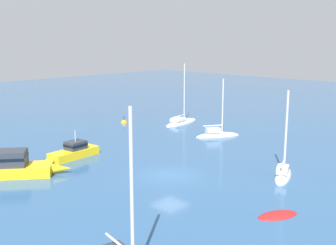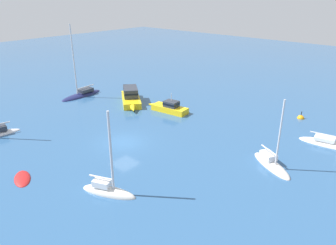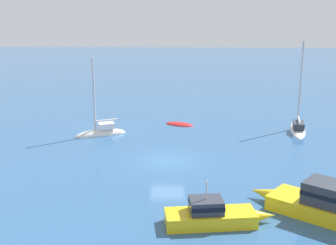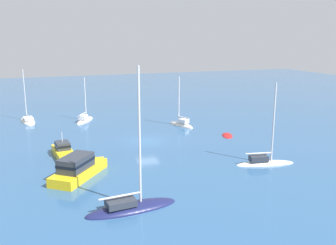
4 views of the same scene
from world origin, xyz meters
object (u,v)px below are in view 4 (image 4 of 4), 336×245
launch (64,151)px  skiff (227,136)px  sailboat_1 (181,124)px  ketch (264,162)px  yacht (131,207)px  yacht_1 (85,120)px  sailboat (28,121)px  powerboat (79,168)px

launch → skiff: size_ratio=1.96×
sailboat_1 → ketch: (-1.76, 17.64, 0.03)m
ketch → yacht: bearing=-150.6°
launch → yacht: bearing=7.8°
yacht_1 → yacht: bearing=-150.6°
sailboat → skiff: 29.32m
yacht_1 → skiff: size_ratio=2.24×
powerboat → launch: bearing=45.9°
ketch → sailboat_1: bearing=106.4°
yacht_1 → sailboat_1: sailboat_1 is taller
yacht → launch: bearing=99.2°
yacht_1 → ketch: (-14.10, 25.14, 0.08)m
yacht → yacht_1: 30.11m
sailboat → ketch: size_ratio=0.95×
yacht → ketch: 15.50m
yacht → ketch: bearing=13.4°
yacht_1 → sailboat: bearing=101.7°
yacht → sailboat: bearing=97.4°
yacht → yacht_1: (-0.59, -30.11, -0.05)m
yacht → sailboat_1: (-12.92, -22.61, -0.00)m
launch → skiff: bearing=87.9°
skiff → launch: bearing=-62.6°
yacht → powerboat: 8.31m
yacht_1 → powerboat: (3.35, 22.30, 0.70)m
yacht → launch: yacht is taller
sailboat → ketch: 35.51m
ketch → sailboat: bearing=139.1°
skiff → sailboat: bearing=-102.9°
yacht_1 → sailboat_1: (-12.34, 7.50, 0.05)m
sailboat → yacht: bearing=-176.6°
sailboat_1 → launch: (16.55, 8.54, 0.37)m
launch → yacht_1: bearing=158.6°
yacht_1 → sailboat_1: size_ratio=0.93×
launch → powerboat: launch is taller
sailboat_1 → launch: 18.63m
yacht → ketch: yacht is taller
yacht_1 → powerboat: yacht_1 is taller
sailboat → ketch: bearing=-150.8°
launch → powerboat: size_ratio=0.84×
yacht_1 → sailboat_1: bearing=-90.8°
sailboat_1 → launch: bearing=94.7°
sailboat → sailboat_1: bearing=-125.9°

